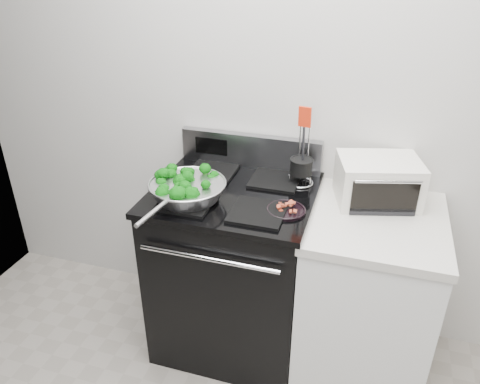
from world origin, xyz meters
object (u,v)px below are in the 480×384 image
at_px(bacon_plate, 286,208).
at_px(utensil_holder, 301,171).
at_px(gas_range, 234,267).
at_px(skillet, 187,189).
at_px(toaster_oven, 378,181).

bearing_deg(bacon_plate, utensil_holder, 88.10).
bearing_deg(bacon_plate, gas_range, 157.77).
distance_m(gas_range, utensil_holder, 0.63).
bearing_deg(gas_range, utensil_holder, 30.61).
relative_size(skillet, utensil_holder, 1.44).
bearing_deg(bacon_plate, skillet, -176.32).
bearing_deg(skillet, bacon_plate, 11.36).
xyz_separation_m(bacon_plate, toaster_oven, (0.38, 0.28, 0.06)).
relative_size(bacon_plate, toaster_oven, 0.41).
xyz_separation_m(skillet, toaster_oven, (0.84, 0.31, 0.02)).
distance_m(bacon_plate, toaster_oven, 0.47).
bearing_deg(utensil_holder, bacon_plate, -83.00).
bearing_deg(bacon_plate, toaster_oven, 36.15).
relative_size(skillet, toaster_oven, 1.35).
height_order(gas_range, bacon_plate, gas_range).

